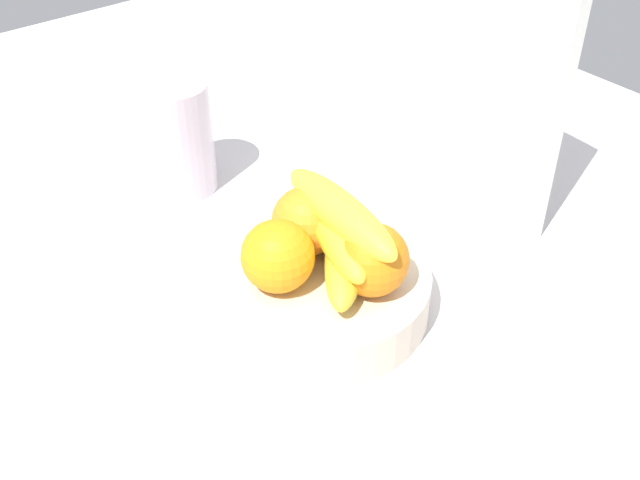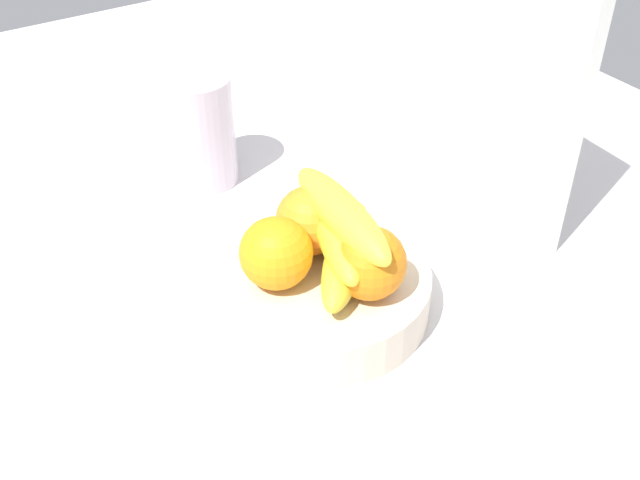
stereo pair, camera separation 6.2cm
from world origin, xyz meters
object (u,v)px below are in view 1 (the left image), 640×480
fruit_bowl (320,290)px  banana_bunch (340,231)px  orange_center (306,221)px  thermos_tumbler (178,137)px  orange_front_left (279,257)px  cutting_board (468,51)px  orange_front_right (372,260)px

fruit_bowl → banana_bunch: (0.29, 2.26, 6.63)cm
banana_bunch → orange_center: bearing=-165.7°
fruit_bowl → thermos_tumbler: size_ratio=1.57×
orange_front_left → orange_center: same height
orange_center → cutting_board: size_ratio=0.20×
fruit_bowl → banana_bunch: size_ratio=1.22×
cutting_board → thermos_tumbler: (-21.07, -26.41, -10.96)cm
orange_center → orange_front_left: bearing=-63.1°
orange_center → fruit_bowl: bearing=-18.6°
fruit_bowl → orange_front_right: 8.10cm
orange_front_right → banana_bunch: (-4.67, -0.01, 0.65)cm
cutting_board → orange_front_right: bearing=-60.1°
cutting_board → thermos_tumbler: size_ratio=2.56×
orange_front_right → orange_front_left: bearing=-131.7°
orange_center → cutting_board: (-3.67, 26.03, 9.58)cm
orange_front_left → orange_front_right: 8.79cm
cutting_board → banana_bunch: bearing=-69.3°
orange_front_right → orange_center: 8.72cm
orange_front_left → cutting_board: cutting_board is taller
orange_front_left → cutting_board: (-6.49, 31.58, 9.58)cm
orange_front_left → orange_front_right: (5.85, 6.57, 0.00)cm
orange_front_left → orange_front_right: bearing=48.3°
cutting_board → thermos_tumbler: 35.52cm
fruit_bowl → orange_front_left: bearing=-101.6°
orange_front_right → banana_bunch: banana_bunch is taller
orange_front_left → thermos_tumbler: size_ratio=0.50×
orange_front_left → banana_bunch: bearing=79.9°
orange_front_right → orange_center: same height
orange_front_left → orange_front_right: same height
orange_center → thermos_tumbler: (-24.74, -0.38, -1.38)cm
orange_front_left → thermos_tumbler: 28.07cm
orange_front_left → banana_bunch: size_ratio=0.39×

